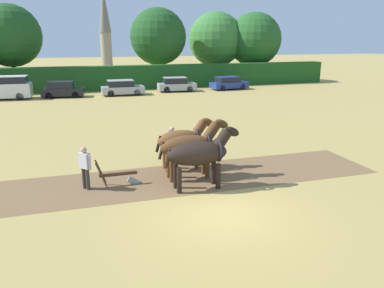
% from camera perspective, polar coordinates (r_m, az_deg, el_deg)
% --- Properties ---
extents(ground_plane, '(240.00, 240.00, 0.00)m').
position_cam_1_polar(ground_plane, '(12.22, 4.40, -10.39)').
color(ground_plane, '#A88E4C').
extents(plowed_furrow_strip, '(22.34, 4.17, 0.01)m').
position_cam_1_polar(plowed_furrow_strip, '(14.60, -13.34, -6.34)').
color(plowed_furrow_strip, brown).
rests_on(plowed_furrow_strip, ground).
extents(hedgerow, '(55.07, 1.59, 2.64)m').
position_cam_1_polar(hedgerow, '(43.01, -12.89, 9.77)').
color(hedgerow, '#1E511E').
rests_on(hedgerow, ground).
extents(tree_center_left, '(6.71, 6.71, 9.20)m').
position_cam_1_polar(tree_center_left, '(46.65, -26.02, 14.61)').
color(tree_center_left, '#4C3823').
rests_on(tree_center_left, ground).
extents(tree_center, '(6.83, 6.83, 9.20)m').
position_cam_1_polar(tree_center, '(47.53, -5.19, 15.98)').
color(tree_center, brown).
rests_on(tree_center, ground).
extents(tree_center_right, '(7.17, 7.17, 9.06)m').
position_cam_1_polar(tree_center_right, '(51.75, 3.66, 15.61)').
color(tree_center_right, brown).
rests_on(tree_center_right, ground).
extents(tree_right, '(7.06, 7.06, 8.99)m').
position_cam_1_polar(tree_right, '(52.32, 9.50, 15.42)').
color(tree_right, brown).
rests_on(tree_right, ground).
extents(church_spire, '(2.33, 2.33, 15.12)m').
position_cam_1_polar(church_spire, '(76.18, -13.12, 17.05)').
color(church_spire, gray).
rests_on(church_spire, ground).
extents(draft_horse_lead_left, '(2.93, 1.00, 2.36)m').
position_cam_1_polar(draft_horse_lead_left, '(13.65, 1.21, -1.42)').
color(draft_horse_lead_left, black).
rests_on(draft_horse_lead_left, ground).
extents(draft_horse_lead_right, '(2.95, 0.98, 2.40)m').
position_cam_1_polar(draft_horse_lead_right, '(14.73, -0.15, -0.26)').
color(draft_horse_lead_right, '#513319').
rests_on(draft_horse_lead_right, ground).
extents(draft_horse_trail_left, '(2.64, 0.97, 2.24)m').
position_cam_1_polar(draft_horse_trail_left, '(15.82, -1.40, 0.61)').
color(draft_horse_trail_left, brown).
rests_on(draft_horse_trail_left, ground).
extents(plow, '(1.66, 0.47, 1.13)m').
position_cam_1_polar(plow, '(14.53, -10.63, -4.94)').
color(plow, '#4C331E').
rests_on(plow, ground).
extents(farmer_at_plow, '(0.44, 0.55, 1.63)m').
position_cam_1_polar(farmer_at_plow, '(14.23, -16.02, -3.09)').
color(farmer_at_plow, '#38332D').
rests_on(farmer_at_plow, ground).
extents(farmer_beside_team, '(0.26, 0.62, 1.53)m').
position_cam_1_polar(farmer_beside_team, '(17.25, -3.02, 0.49)').
color(farmer_beside_team, '#4C4C4C').
rests_on(farmer_beside_team, ground).
extents(parked_van, '(5.06, 2.28, 2.16)m').
position_cam_1_polar(parked_van, '(39.35, -26.89, 7.68)').
color(parked_van, silver).
rests_on(parked_van, ground).
extents(parked_car_left, '(4.10, 2.28, 1.54)m').
position_cam_1_polar(parked_car_left, '(38.71, -19.15, 7.83)').
color(parked_car_left, black).
rests_on(parked_car_left, ground).
extents(parked_car_center_left, '(4.22, 1.88, 1.52)m').
position_cam_1_polar(parked_car_center_left, '(38.71, -10.60, 8.41)').
color(parked_car_center_left, '#A8A8B2').
rests_on(parked_car_center_left, ground).
extents(parked_car_center, '(4.18, 2.14, 1.53)m').
position_cam_1_polar(parked_car_center, '(40.88, -2.42, 9.03)').
color(parked_car_center, '#A8A8B2').
rests_on(parked_car_center, ground).
extents(parked_car_center_right, '(4.36, 2.20, 1.45)m').
position_cam_1_polar(parked_car_center_right, '(42.80, 5.60, 9.21)').
color(parked_car_center_right, navy).
rests_on(parked_car_center_right, ground).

